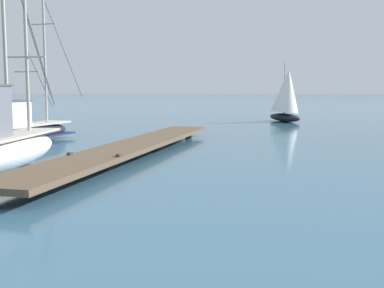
{
  "coord_description": "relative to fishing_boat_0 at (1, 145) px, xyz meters",
  "views": [
    {
      "loc": [
        -0.78,
        0.3,
        2.49
      ],
      "look_at": [
        -2.33,
        9.63,
        1.4
      ],
      "focal_mm": 45.9,
      "sensor_mm": 36.0,
      "label": 1
    }
  ],
  "objects": [
    {
      "name": "fishing_boat_0",
      "position": [
        0.0,
        0.0,
        0.0
      ],
      "size": [
        1.85,
        7.41,
        7.48
      ],
      "color": "silver",
      "rests_on": "ground"
    },
    {
      "name": "floating_dock",
      "position": [
        2.91,
        3.88,
        -0.44
      ],
      "size": [
        3.1,
        16.7,
        0.53
      ],
      "color": "brown",
      "rests_on": "ground"
    },
    {
      "name": "fishing_boat_1",
      "position": [
        -3.15,
        7.07,
        -0.18
      ],
      "size": [
        2.41,
        8.23,
        7.13
      ],
      "color": "black",
      "rests_on": "ground"
    },
    {
      "name": "distant_sailboat",
      "position": [
        8.87,
        23.34,
        1.13
      ],
      "size": [
        3.06,
        4.11,
        4.3
      ],
      "color": "black",
      "rests_on": "ground"
    }
  ]
}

